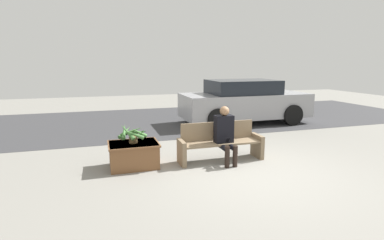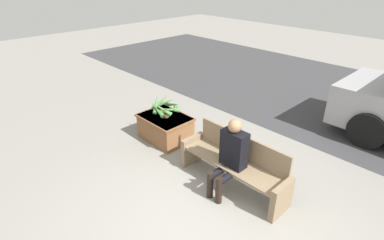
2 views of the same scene
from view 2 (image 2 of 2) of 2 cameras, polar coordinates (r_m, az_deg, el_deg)
ground_plane at (r=4.44m, az=2.60°, el=-18.78°), size 30.00×30.00×0.00m
road_surface at (r=9.05m, az=29.65°, el=2.79°), size 20.00×6.00×0.01m
bench at (r=4.86m, az=8.11°, el=-8.05°), size 1.90×0.49×0.84m
person_seated at (r=4.58m, az=7.33°, el=-6.49°), size 0.40×0.58×1.23m
planter_box at (r=6.14m, az=-5.10°, el=-1.33°), size 1.02×0.77×0.51m
potted_plant at (r=5.94m, az=-5.23°, el=2.47°), size 0.65×0.62×0.43m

